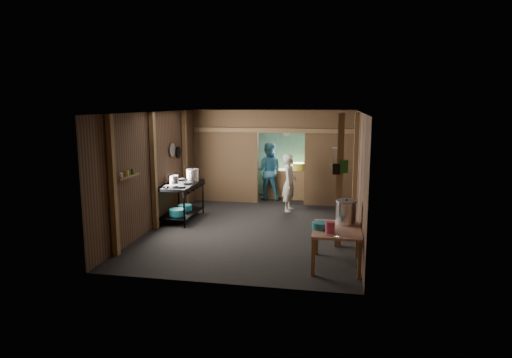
% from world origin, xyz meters
% --- Properties ---
extents(floor, '(4.50, 7.00, 0.00)m').
position_xyz_m(floor, '(0.00, 0.00, 0.00)').
color(floor, black).
rests_on(floor, ground).
extents(ceiling, '(4.50, 7.00, 0.00)m').
position_xyz_m(ceiling, '(0.00, 0.00, 2.60)').
color(ceiling, '#4F4F4F').
rests_on(ceiling, ground).
extents(wall_back, '(4.50, 0.00, 2.60)m').
position_xyz_m(wall_back, '(0.00, 3.50, 1.30)').
color(wall_back, '#4E3823').
rests_on(wall_back, ground).
extents(wall_front, '(4.50, 0.00, 2.60)m').
position_xyz_m(wall_front, '(0.00, -3.50, 1.30)').
color(wall_front, '#4E3823').
rests_on(wall_front, ground).
extents(wall_left, '(0.00, 7.00, 2.60)m').
position_xyz_m(wall_left, '(-2.25, 0.00, 1.30)').
color(wall_left, '#4E3823').
rests_on(wall_left, ground).
extents(wall_right, '(0.00, 7.00, 2.60)m').
position_xyz_m(wall_right, '(2.25, 0.00, 1.30)').
color(wall_right, '#4E3823').
rests_on(wall_right, ground).
extents(partition_left, '(1.85, 0.10, 2.60)m').
position_xyz_m(partition_left, '(-1.32, 2.20, 1.30)').
color(partition_left, brown).
rests_on(partition_left, floor).
extents(partition_right, '(1.35, 0.10, 2.60)m').
position_xyz_m(partition_right, '(1.57, 2.20, 1.30)').
color(partition_right, brown).
rests_on(partition_right, floor).
extents(partition_header, '(1.30, 0.10, 0.60)m').
position_xyz_m(partition_header, '(0.25, 2.20, 2.30)').
color(partition_header, brown).
rests_on(partition_header, wall_back).
extents(turquoise_panel, '(4.40, 0.06, 2.50)m').
position_xyz_m(turquoise_panel, '(0.00, 3.44, 1.25)').
color(turquoise_panel, '#69BCB6').
rests_on(turquoise_panel, wall_back).
extents(back_counter, '(1.20, 0.50, 0.85)m').
position_xyz_m(back_counter, '(0.30, 2.95, 0.42)').
color(back_counter, '#996A40').
rests_on(back_counter, floor).
extents(wall_clock, '(0.20, 0.03, 0.20)m').
position_xyz_m(wall_clock, '(0.25, 3.40, 1.90)').
color(wall_clock, silver).
rests_on(wall_clock, wall_back).
extents(post_left_a, '(0.10, 0.12, 2.60)m').
position_xyz_m(post_left_a, '(-2.18, -2.60, 1.30)').
color(post_left_a, '#996A40').
rests_on(post_left_a, floor).
extents(post_left_b, '(0.10, 0.12, 2.60)m').
position_xyz_m(post_left_b, '(-2.18, -0.80, 1.30)').
color(post_left_b, '#996A40').
rests_on(post_left_b, floor).
extents(post_left_c, '(0.10, 0.12, 2.60)m').
position_xyz_m(post_left_c, '(-2.18, 1.20, 1.30)').
color(post_left_c, '#996A40').
rests_on(post_left_c, floor).
extents(post_right, '(0.10, 0.12, 2.60)m').
position_xyz_m(post_right, '(2.18, -0.20, 1.30)').
color(post_right, '#996A40').
rests_on(post_right, floor).
extents(post_free, '(0.12, 0.12, 2.60)m').
position_xyz_m(post_free, '(1.85, -1.30, 1.30)').
color(post_free, '#996A40').
rests_on(post_free, floor).
extents(cross_beam, '(4.40, 0.12, 0.12)m').
position_xyz_m(cross_beam, '(0.00, 2.15, 2.05)').
color(cross_beam, '#996A40').
rests_on(cross_beam, wall_left).
extents(pan_lid_big, '(0.03, 0.34, 0.34)m').
position_xyz_m(pan_lid_big, '(-2.21, 0.40, 1.65)').
color(pan_lid_big, gray).
rests_on(pan_lid_big, wall_left).
extents(pan_lid_small, '(0.03, 0.30, 0.30)m').
position_xyz_m(pan_lid_small, '(-2.21, 0.80, 1.55)').
color(pan_lid_small, black).
rests_on(pan_lid_small, wall_left).
extents(wall_shelf, '(0.14, 0.80, 0.03)m').
position_xyz_m(wall_shelf, '(-2.15, -2.10, 1.40)').
color(wall_shelf, '#996A40').
rests_on(wall_shelf, wall_left).
extents(jar_white, '(0.07, 0.07, 0.10)m').
position_xyz_m(jar_white, '(-2.15, -2.35, 1.47)').
color(jar_white, silver).
rests_on(jar_white, wall_shelf).
extents(jar_yellow, '(0.08, 0.08, 0.10)m').
position_xyz_m(jar_yellow, '(-2.15, -2.10, 1.47)').
color(jar_yellow, yellow).
rests_on(jar_yellow, wall_shelf).
extents(jar_green, '(0.06, 0.06, 0.10)m').
position_xyz_m(jar_green, '(-2.15, -1.88, 1.47)').
color(jar_green, '#1C571B').
rests_on(jar_green, wall_shelf).
extents(bag_white, '(0.22, 0.15, 0.32)m').
position_xyz_m(bag_white, '(1.80, -1.22, 1.78)').
color(bag_white, silver).
rests_on(bag_white, post_free).
extents(bag_green, '(0.16, 0.12, 0.24)m').
position_xyz_m(bag_green, '(1.92, -1.36, 1.60)').
color(bag_green, '#1C571B').
rests_on(bag_green, post_free).
extents(bag_black, '(0.14, 0.10, 0.20)m').
position_xyz_m(bag_black, '(1.78, -1.38, 1.55)').
color(bag_black, black).
rests_on(bag_black, post_free).
extents(gas_range, '(0.77, 1.51, 0.89)m').
position_xyz_m(gas_range, '(-1.88, 0.03, 0.44)').
color(gas_range, black).
rests_on(gas_range, floor).
extents(prep_table, '(0.82, 1.13, 0.67)m').
position_xyz_m(prep_table, '(1.83, -2.37, 0.33)').
color(prep_table, '#AC755E').
rests_on(prep_table, floor).
extents(stove_pot_large, '(0.41, 0.41, 0.32)m').
position_xyz_m(stove_pot_large, '(-1.71, 0.43, 1.03)').
color(stove_pot_large, silver).
rests_on(stove_pot_large, gas_range).
extents(stove_pot_med, '(0.29, 0.29, 0.21)m').
position_xyz_m(stove_pot_med, '(-2.05, 0.00, 0.98)').
color(stove_pot_med, silver).
rests_on(stove_pot_med, gas_range).
extents(frying_pan, '(0.43, 0.55, 0.06)m').
position_xyz_m(frying_pan, '(-1.88, -0.40, 0.91)').
color(frying_pan, gray).
rests_on(frying_pan, gas_range).
extents(blue_tub_front, '(0.38, 0.38, 0.16)m').
position_xyz_m(blue_tub_front, '(-1.88, -0.24, 0.25)').
color(blue_tub_front, '#1C7782').
rests_on(blue_tub_front, gas_range).
extents(blue_tub_back, '(0.34, 0.34, 0.13)m').
position_xyz_m(blue_tub_back, '(-1.88, 0.28, 0.24)').
color(blue_tub_back, '#1C7782').
rests_on(blue_tub_back, gas_range).
extents(stock_pot, '(0.39, 0.39, 0.44)m').
position_xyz_m(stock_pot, '(1.98, -2.02, 0.87)').
color(stock_pot, silver).
rests_on(stock_pot, prep_table).
extents(wash_basin, '(0.36, 0.36, 0.11)m').
position_xyz_m(wash_basin, '(1.55, -2.43, 0.72)').
color(wash_basin, '#1C7782').
rests_on(wash_basin, prep_table).
extents(pink_bucket, '(0.20, 0.20, 0.19)m').
position_xyz_m(pink_bucket, '(1.71, -2.65, 0.76)').
color(pink_bucket, '#C34168').
rests_on(pink_bucket, prep_table).
extents(knife, '(0.29, 0.15, 0.01)m').
position_xyz_m(knife, '(1.76, -2.84, 0.67)').
color(knife, silver).
rests_on(knife, prep_table).
extents(yellow_tub, '(0.38, 0.38, 0.21)m').
position_xyz_m(yellow_tub, '(0.66, 2.95, 0.96)').
color(yellow_tub, yellow).
rests_on(yellow_tub, back_counter).
extents(red_cup, '(0.13, 0.13, 0.15)m').
position_xyz_m(red_cup, '(0.02, 2.95, 0.92)').
color(red_cup, '#9E3724').
rests_on(red_cup, back_counter).
extents(cook, '(0.41, 0.58, 1.49)m').
position_xyz_m(cook, '(0.58, 1.41, 0.74)').
color(cook, beige).
rests_on(cook, floor).
extents(worker_back, '(0.82, 0.64, 1.67)m').
position_xyz_m(worker_back, '(-0.18, 2.70, 0.83)').
color(worker_back, teal).
rests_on(worker_back, floor).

